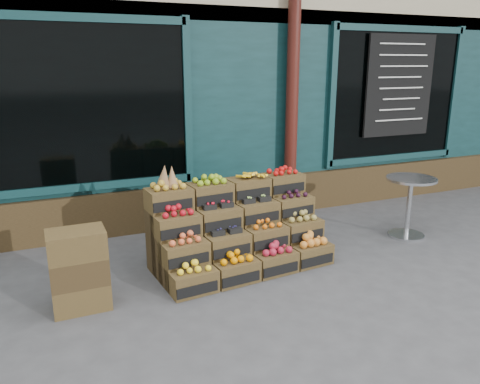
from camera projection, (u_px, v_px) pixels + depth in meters
name	position (u px, v px, depth m)	size (l,w,h in m)	color
ground	(283.00, 283.00, 4.98)	(60.00, 60.00, 0.00)	#424245
shop_facade	(159.00, 55.00, 8.87)	(12.00, 6.24, 4.80)	#0E3032
crate_display	(237.00, 233.00, 5.37)	(2.03, 1.13, 1.22)	#4D3B1E
spare_crates	(79.00, 270.00, 4.38)	(0.53, 0.37, 0.78)	#4D3B1E
bistro_table	(409.00, 200.00, 6.19)	(0.65, 0.65, 0.81)	silver
shopkeeper	(61.00, 163.00, 6.31)	(0.70, 0.46, 1.92)	#165027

